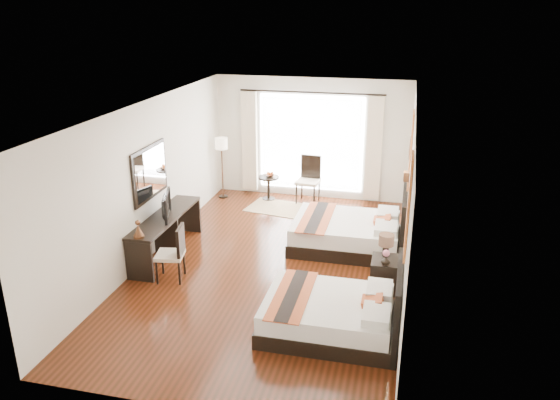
% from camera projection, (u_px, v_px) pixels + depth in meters
% --- Properties ---
extents(floor, '(4.50, 7.50, 0.01)m').
position_uv_depth(floor, '(272.00, 265.00, 9.64)').
color(floor, '#331709').
rests_on(floor, ground).
extents(ceiling, '(4.50, 7.50, 0.02)m').
position_uv_depth(ceiling, '(271.00, 108.00, 8.69)').
color(ceiling, white).
rests_on(ceiling, wall_headboard).
extents(wall_headboard, '(0.01, 7.50, 2.80)m').
position_uv_depth(wall_headboard, '(408.00, 201.00, 8.68)').
color(wall_headboard, silver).
rests_on(wall_headboard, floor).
extents(wall_desk, '(0.01, 7.50, 2.80)m').
position_uv_depth(wall_desk, '(149.00, 181.00, 9.65)').
color(wall_desk, silver).
rests_on(wall_desk, floor).
extents(wall_window, '(4.50, 0.01, 2.80)m').
position_uv_depth(wall_window, '(311.00, 139.00, 12.59)').
color(wall_window, silver).
rests_on(wall_window, floor).
extents(wall_entry, '(4.50, 0.01, 2.80)m').
position_uv_depth(wall_entry, '(185.00, 302.00, 5.74)').
color(wall_entry, silver).
rests_on(wall_entry, floor).
extents(window_glass, '(2.40, 0.02, 2.20)m').
position_uv_depth(window_glass, '(311.00, 143.00, 12.61)').
color(window_glass, white).
rests_on(window_glass, wall_window).
extents(sheer_curtain, '(2.30, 0.02, 2.10)m').
position_uv_depth(sheer_curtain, '(311.00, 144.00, 12.55)').
color(sheer_curtain, white).
rests_on(sheer_curtain, wall_window).
extents(drape_left, '(0.35, 0.14, 2.35)m').
position_uv_depth(drape_left, '(250.00, 142.00, 12.84)').
color(drape_left, beige).
rests_on(drape_left, floor).
extents(drape_right, '(0.35, 0.14, 2.35)m').
position_uv_depth(drape_right, '(374.00, 149.00, 12.21)').
color(drape_right, beige).
rests_on(drape_right, floor).
extents(art_panel_near, '(0.03, 0.50, 1.35)m').
position_uv_depth(art_panel_near, '(408.00, 207.00, 6.86)').
color(art_panel_near, maroon).
rests_on(art_panel_near, wall_headboard).
extents(art_panel_far, '(0.03, 0.50, 1.35)m').
position_uv_depth(art_panel_far, '(411.00, 150.00, 9.48)').
color(art_panel_far, maroon).
rests_on(art_panel_far, wall_headboard).
extents(wall_sconce, '(0.10, 0.14, 0.14)m').
position_uv_depth(wall_sconce, '(407.00, 176.00, 8.15)').
color(wall_sconce, '#4F2F1C').
rests_on(wall_sconce, wall_headboard).
extents(mirror_frame, '(0.04, 1.25, 0.95)m').
position_uv_depth(mirror_frame, '(150.00, 172.00, 9.60)').
color(mirror_frame, black).
rests_on(mirror_frame, wall_desk).
extents(mirror_glass, '(0.01, 1.12, 0.82)m').
position_uv_depth(mirror_glass, '(151.00, 173.00, 9.59)').
color(mirror_glass, white).
rests_on(mirror_glass, mirror_frame).
extents(bed_near, '(1.89, 1.47, 1.06)m').
position_uv_depth(bed_near, '(335.00, 314.00, 7.62)').
color(bed_near, black).
rests_on(bed_near, floor).
extents(bed_far, '(2.07, 1.62, 1.17)m').
position_uv_depth(bed_far, '(351.00, 232.00, 10.25)').
color(bed_far, black).
rests_on(bed_far, floor).
extents(nightstand, '(0.43, 0.54, 0.52)m').
position_uv_depth(nightstand, '(384.00, 274.00, 8.77)').
color(nightstand, black).
rests_on(nightstand, floor).
extents(table_lamp, '(0.25, 0.25, 0.39)m').
position_uv_depth(table_lamp, '(386.00, 242.00, 8.72)').
color(table_lamp, black).
rests_on(table_lamp, nightstand).
extents(vase, '(0.15, 0.15, 0.15)m').
position_uv_depth(vase, '(386.00, 262.00, 8.48)').
color(vase, black).
rests_on(vase, nightstand).
extents(console_desk, '(0.50, 2.20, 0.76)m').
position_uv_depth(console_desk, '(166.00, 235.00, 9.95)').
color(console_desk, black).
rests_on(console_desk, floor).
extents(television, '(0.35, 0.77, 0.45)m').
position_uv_depth(television, '(163.00, 206.00, 9.66)').
color(television, black).
rests_on(television, console_desk).
extents(bronze_figurine, '(0.22, 0.22, 0.27)m').
position_uv_depth(bronze_figurine, '(138.00, 230.00, 8.86)').
color(bronze_figurine, '#4F2F1C').
rests_on(bronze_figurine, console_desk).
extents(desk_chair, '(0.51, 0.51, 0.95)m').
position_uv_depth(desk_chair, '(172.00, 263.00, 9.05)').
color(desk_chair, '#C5B598').
rests_on(desk_chair, floor).
extents(floor_lamp, '(0.29, 0.29, 1.44)m').
position_uv_depth(floor_lamp, '(221.00, 148.00, 12.58)').
color(floor_lamp, black).
rests_on(floor_lamp, floor).
extents(side_table, '(0.49, 0.49, 0.56)m').
position_uv_depth(side_table, '(269.00, 188.00, 12.75)').
color(side_table, black).
rests_on(side_table, floor).
extents(fruit_bowl, '(0.25, 0.25, 0.05)m').
position_uv_depth(fruit_bowl, '(270.00, 176.00, 12.63)').
color(fruit_bowl, '#49361A').
rests_on(fruit_bowl, side_table).
extents(window_chair, '(0.55, 0.55, 1.07)m').
position_uv_depth(window_chair, '(308.00, 189.00, 12.56)').
color(window_chair, '#C5B598').
rests_on(window_chair, floor).
extents(jute_rug, '(1.54, 1.17, 0.01)m').
position_uv_depth(jute_rug, '(280.00, 208.00, 12.28)').
color(jute_rug, tan).
rests_on(jute_rug, floor).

